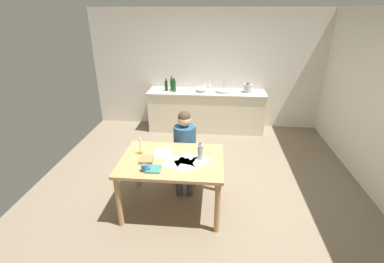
% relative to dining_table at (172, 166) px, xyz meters
% --- Properties ---
extents(ground_plane, '(5.20, 5.20, 0.04)m').
position_rel_dining_table_xyz_m(ground_plane, '(0.33, 0.54, -0.68)').
color(ground_plane, '#7A6B56').
extents(wall_back, '(5.20, 0.12, 2.60)m').
position_rel_dining_table_xyz_m(wall_back, '(0.33, 3.14, 0.64)').
color(wall_back, silver).
rests_on(wall_back, ground).
extents(kitchen_counter, '(2.58, 0.64, 0.90)m').
position_rel_dining_table_xyz_m(kitchen_counter, '(0.33, 2.78, -0.21)').
color(kitchen_counter, beige).
rests_on(kitchen_counter, ground).
extents(dining_table, '(1.34, 0.97, 0.76)m').
position_rel_dining_table_xyz_m(dining_table, '(0.00, 0.00, 0.00)').
color(dining_table, tan).
rests_on(dining_table, ground).
extents(chair_at_table, '(0.44, 0.44, 0.87)m').
position_rel_dining_table_xyz_m(chair_at_table, '(0.08, 0.73, -0.17)').
color(chair_at_table, tan).
rests_on(chair_at_table, ground).
extents(person_seated, '(0.36, 0.61, 1.19)m').
position_rel_dining_table_xyz_m(person_seated, '(0.10, 0.58, 0.02)').
color(person_seated, navy).
rests_on(person_seated, ground).
extents(coffee_mug, '(0.11, 0.07, 0.09)m').
position_rel_dining_table_xyz_m(coffee_mug, '(-0.28, -0.32, 0.14)').
color(coffee_mug, '#33598C').
rests_on(coffee_mug, dining_table).
extents(candlestick, '(0.06, 0.06, 0.23)m').
position_rel_dining_table_xyz_m(candlestick, '(-0.44, 0.11, 0.16)').
color(candlestick, gold).
rests_on(candlestick, dining_table).
extents(book_magazine, '(0.19, 0.19, 0.02)m').
position_rel_dining_table_xyz_m(book_magazine, '(-0.18, -0.28, 0.11)').
color(book_magazine, '#347369').
rests_on(book_magazine, dining_table).
extents(book_cookery, '(0.19, 0.21, 0.03)m').
position_rel_dining_table_xyz_m(book_cookery, '(-0.32, -0.07, 0.12)').
color(book_cookery, '#986F44').
rests_on(book_cookery, dining_table).
extents(paper_letter, '(0.22, 0.30, 0.00)m').
position_rel_dining_table_xyz_m(paper_letter, '(-0.15, 0.16, 0.10)').
color(paper_letter, white).
rests_on(paper_letter, dining_table).
extents(paper_bill, '(0.28, 0.34, 0.00)m').
position_rel_dining_table_xyz_m(paper_bill, '(0.03, -0.06, 0.10)').
color(paper_bill, white).
rests_on(paper_bill, dining_table).
extents(paper_envelope, '(0.32, 0.36, 0.00)m').
position_rel_dining_table_xyz_m(paper_envelope, '(0.18, -0.13, 0.10)').
color(paper_envelope, white).
rests_on(paper_envelope, dining_table).
extents(paper_receipt, '(0.35, 0.36, 0.00)m').
position_rel_dining_table_xyz_m(paper_receipt, '(0.36, -0.02, 0.10)').
color(paper_receipt, white).
rests_on(paper_receipt, dining_table).
extents(paper_notice, '(0.27, 0.34, 0.00)m').
position_rel_dining_table_xyz_m(paper_notice, '(0.20, 0.03, 0.10)').
color(paper_notice, white).
rests_on(paper_notice, dining_table).
extents(wine_bottle_on_table, '(0.07, 0.07, 0.25)m').
position_rel_dining_table_xyz_m(wine_bottle_on_table, '(0.37, 0.04, 0.21)').
color(wine_bottle_on_table, '#8C999E').
rests_on(wine_bottle_on_table, dining_table).
extents(sink_unit, '(0.36, 0.36, 0.24)m').
position_rel_dining_table_xyz_m(sink_unit, '(0.71, 2.79, 0.27)').
color(sink_unit, '#B2B7BC').
rests_on(sink_unit, kitchen_counter).
extents(bottle_oil, '(0.06, 0.06, 0.27)m').
position_rel_dining_table_xyz_m(bottle_oil, '(-0.56, 2.76, 0.36)').
color(bottle_oil, black).
rests_on(bottle_oil, kitchen_counter).
extents(bottle_vinegar, '(0.07, 0.07, 0.31)m').
position_rel_dining_table_xyz_m(bottle_vinegar, '(-0.45, 2.83, 0.37)').
color(bottle_vinegar, '#194C23').
rests_on(bottle_vinegar, kitchen_counter).
extents(bottle_wine_red, '(0.08, 0.08, 0.29)m').
position_rel_dining_table_xyz_m(bottle_wine_red, '(-0.38, 2.72, 0.37)').
color(bottle_wine_red, '#194C23').
rests_on(bottle_wine_red, kitchen_counter).
extents(mixing_bowl, '(0.22, 0.22, 0.10)m').
position_rel_dining_table_xyz_m(mixing_bowl, '(0.21, 2.76, 0.29)').
color(mixing_bowl, white).
rests_on(mixing_bowl, kitchen_counter).
extents(stovetop_kettle, '(0.18, 0.18, 0.22)m').
position_rel_dining_table_xyz_m(stovetop_kettle, '(1.22, 2.78, 0.34)').
color(stovetop_kettle, '#B7BABF').
rests_on(stovetop_kettle, kitchen_counter).
extents(wine_glass_near_sink, '(0.07, 0.07, 0.15)m').
position_rel_dining_table_xyz_m(wine_glass_near_sink, '(0.38, 2.93, 0.35)').
color(wine_glass_near_sink, silver).
rests_on(wine_glass_near_sink, kitchen_counter).
extents(wine_glass_by_kettle, '(0.07, 0.07, 0.15)m').
position_rel_dining_table_xyz_m(wine_glass_by_kettle, '(0.27, 2.93, 0.35)').
color(wine_glass_by_kettle, silver).
rests_on(wine_glass_by_kettle, kitchen_counter).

